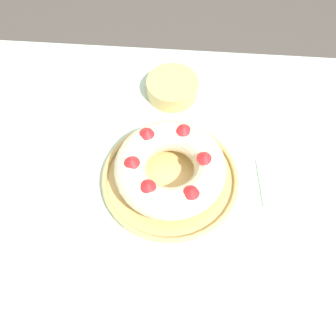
% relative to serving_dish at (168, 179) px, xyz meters
% --- Properties ---
extents(ground_plane, '(8.00, 8.00, 0.00)m').
position_rel_serving_dish_xyz_m(ground_plane, '(0.00, -0.04, -0.75)').
color(ground_plane, '#4C4742').
extents(dining_table, '(1.36, 0.93, 0.74)m').
position_rel_serving_dish_xyz_m(dining_table, '(0.00, -0.04, -0.10)').
color(dining_table, silver).
rests_on(dining_table, ground_plane).
extents(serving_dish, '(0.31, 0.31, 0.02)m').
position_rel_serving_dish_xyz_m(serving_dish, '(0.00, 0.00, 0.00)').
color(serving_dish, tan).
rests_on(serving_dish, dining_table).
extents(bundt_cake, '(0.24, 0.24, 0.08)m').
position_rel_serving_dish_xyz_m(bundt_cake, '(-0.00, -0.00, 0.05)').
color(bundt_cake, beige).
rests_on(bundt_cake, serving_dish).
extents(fork, '(0.02, 0.21, 0.01)m').
position_rel_serving_dish_xyz_m(fork, '(-0.23, -0.02, -0.01)').
color(fork, white).
rests_on(fork, dining_table).
extents(serving_knife, '(0.02, 0.23, 0.01)m').
position_rel_serving_dish_xyz_m(serving_knife, '(-0.26, -0.05, -0.01)').
color(serving_knife, white).
rests_on(serving_knife, dining_table).
extents(cake_knife, '(0.02, 0.19, 0.01)m').
position_rel_serving_dish_xyz_m(cake_knife, '(-0.20, -0.06, -0.01)').
color(cake_knife, white).
rests_on(cake_knife, dining_table).
extents(side_bowl, '(0.13, 0.13, 0.05)m').
position_rel_serving_dish_xyz_m(side_bowl, '(-0.01, 0.26, 0.01)').
color(side_bowl, tan).
rests_on(side_bowl, dining_table).
extents(napkin, '(0.18, 0.14, 0.00)m').
position_rel_serving_dish_xyz_m(napkin, '(0.30, 0.02, -0.01)').
color(napkin, '#B2D1B7').
rests_on(napkin, dining_table).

